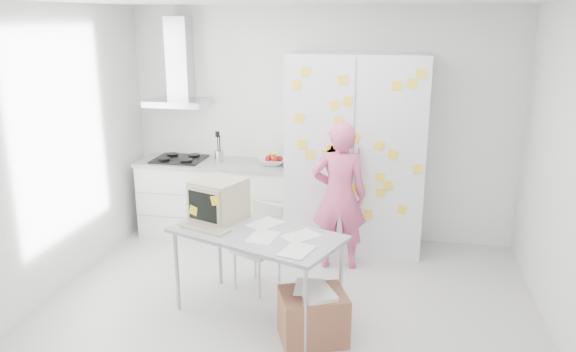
% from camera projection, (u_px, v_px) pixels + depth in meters
% --- Properties ---
extents(floor, '(4.50, 4.00, 0.02)m').
position_uv_depth(floor, '(286.00, 315.00, 5.04)').
color(floor, silver).
rests_on(floor, ground).
extents(walls, '(4.52, 4.01, 2.70)m').
position_uv_depth(walls, '(301.00, 150.00, 5.35)').
color(walls, white).
rests_on(walls, ground).
extents(counter_run, '(1.84, 0.63, 1.28)m').
position_uv_depth(counter_run, '(217.00, 198.00, 6.74)').
color(counter_run, white).
rests_on(counter_run, ground).
extents(range_hood, '(0.70, 0.48, 1.01)m').
position_uv_depth(range_hood, '(179.00, 71.00, 6.55)').
color(range_hood, silver).
rests_on(range_hood, walls).
extents(tall_cabinet, '(1.50, 0.68, 2.20)m').
position_uv_depth(tall_cabinet, '(356.00, 154.00, 6.23)').
color(tall_cabinet, silver).
rests_on(tall_cabinet, ground).
extents(person, '(0.62, 0.45, 1.56)m').
position_uv_depth(person, '(339.00, 196.00, 5.80)').
color(person, '#DD5686').
rests_on(person, ground).
extents(desk, '(1.63, 1.20, 1.16)m').
position_uv_depth(desk, '(232.00, 214.00, 4.98)').
color(desk, '#93979C').
rests_on(desk, ground).
extents(chair, '(0.50, 0.50, 0.84)m').
position_uv_depth(chair, '(261.00, 241.00, 5.45)').
color(chair, silver).
rests_on(chair, ground).
extents(cardboard_box, '(0.64, 0.59, 0.46)m').
position_uv_depth(cardboard_box, '(313.00, 316.00, 4.59)').
color(cardboard_box, '#935B3F').
rests_on(cardboard_box, ground).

